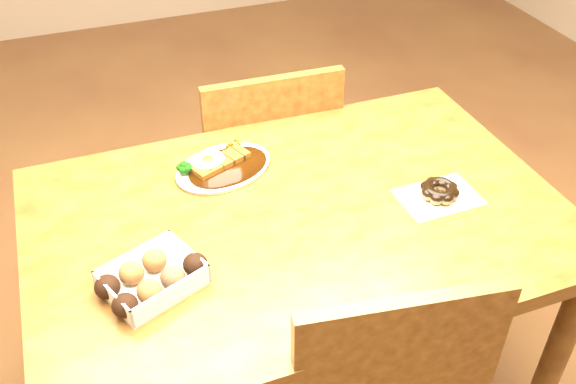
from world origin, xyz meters
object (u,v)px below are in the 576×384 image
object	(u,v)px
table	(298,245)
donut_box	(151,278)
katsu_curry_plate	(221,166)
pon_de_ring	(439,191)
chair_far	(263,171)

from	to	relation	value
table	donut_box	size ratio (longest dim) A/B	5.40
donut_box	table	bearing A→B (deg)	17.66
katsu_curry_plate	donut_box	bearing A→B (deg)	-125.34
donut_box	pon_de_ring	world-z (taller)	donut_box
table	chair_far	xyz separation A→B (m)	(0.09, 0.53, -0.17)
katsu_curry_plate	donut_box	size ratio (longest dim) A/B	1.29
donut_box	chair_far	bearing A→B (deg)	55.54
table	pon_de_ring	world-z (taller)	pon_de_ring
chair_far	pon_de_ring	bearing A→B (deg)	113.60
table	pon_de_ring	distance (m)	0.35
chair_far	katsu_curry_plate	size ratio (longest dim) A/B	3.03
katsu_curry_plate	pon_de_ring	bearing A→B (deg)	-32.59
chair_far	pon_de_ring	world-z (taller)	chair_far
chair_far	katsu_curry_plate	world-z (taller)	chair_far
chair_far	donut_box	distance (m)	0.84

